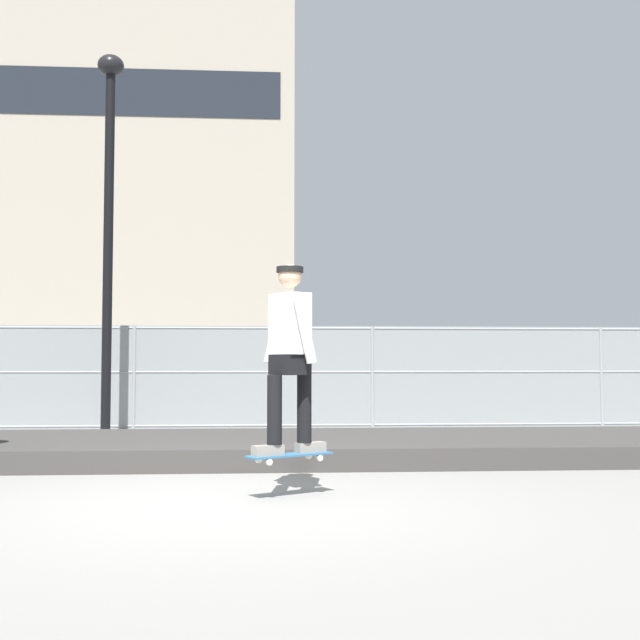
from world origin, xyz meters
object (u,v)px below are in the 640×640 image
skateboard (289,455)px  parked_car_far (610,378)px  street_lamp (109,194)px  parked_car_mid (385,378)px  parked_car_near (132,379)px  skater (290,347)px

skateboard → parked_car_far: parked_car_far is taller
street_lamp → parked_car_mid: bearing=40.3°
street_lamp → parked_car_mid: 7.69m
parked_car_far → skateboard: bearing=-125.5°
parked_car_near → parked_car_mid: (5.67, 0.07, 0.00)m
skateboard → skater: 0.95m
skater → parked_car_near: 11.28m
skateboard → street_lamp: size_ratio=0.12×
parked_car_mid → street_lamp: bearing=-139.7°
skateboard → parked_car_near: bearing=106.4°
parked_car_near → parked_car_mid: 5.67m
skater → street_lamp: (-2.86, 6.35, 2.70)m
skateboard → parked_car_far: (7.78, 10.91, 0.48)m
skater → street_lamp: street_lamp is taller
parked_car_near → parked_car_far: bearing=0.5°
street_lamp → parked_car_near: size_ratio=1.42×
street_lamp → parked_car_far: size_ratio=1.44×
street_lamp → parked_car_far: bearing=23.2°
skateboard → parked_car_mid: parked_car_mid is taller
parked_car_near → skateboard: bearing=-73.6°
skateboard → parked_car_mid: bearing=77.1°
skater → parked_car_mid: size_ratio=0.38×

